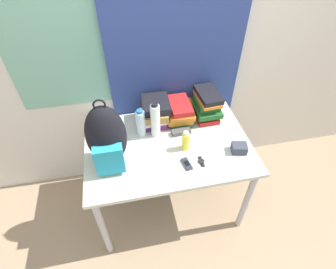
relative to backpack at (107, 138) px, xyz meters
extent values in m
plane|color=#9E8466|center=(0.42, -0.33, -1.00)|extent=(12.00, 12.00, 0.00)
cube|color=silver|center=(0.42, 0.59, 0.25)|extent=(6.00, 0.05, 2.50)
cube|color=#75B299|center=(-0.07, 0.56, 0.30)|extent=(1.10, 0.01, 0.80)
cube|color=navy|center=(0.58, 0.53, 0.25)|extent=(1.05, 0.04, 2.50)
cube|color=beige|center=(0.42, 0.09, -0.24)|extent=(1.23, 0.83, 0.03)
cylinder|color=#B2B2B7|center=(-0.14, -0.28, -0.63)|extent=(0.05, 0.05, 0.74)
cylinder|color=#B2B2B7|center=(0.98, -0.28, -0.63)|extent=(0.05, 0.05, 0.74)
cylinder|color=#B2B2B7|center=(-0.14, 0.45, -0.63)|extent=(0.05, 0.05, 0.74)
cylinder|color=#B2B2B7|center=(0.98, 0.45, -0.63)|extent=(0.05, 0.05, 0.74)
ellipsoid|color=black|center=(0.00, 0.01, 0.01)|extent=(0.26, 0.20, 0.48)
cube|color=teal|center=(0.00, -0.11, -0.09)|extent=(0.18, 0.07, 0.21)
torus|color=black|center=(0.00, 0.01, 0.26)|extent=(0.08, 0.01, 0.08)
cube|color=#6B2370|center=(0.37, 0.35, -0.20)|extent=(0.19, 0.23, 0.06)
cube|color=silver|center=(0.37, 0.34, -0.16)|extent=(0.23, 0.23, 0.03)
cube|color=olive|center=(0.37, 0.35, -0.11)|extent=(0.21, 0.28, 0.06)
cube|color=black|center=(0.38, 0.36, -0.05)|extent=(0.22, 0.25, 0.06)
cube|color=#1E5623|center=(0.57, 0.35, -0.21)|extent=(0.17, 0.26, 0.04)
cube|color=orange|center=(0.56, 0.35, -0.17)|extent=(0.21, 0.27, 0.05)
cube|color=orange|center=(0.58, 0.34, -0.13)|extent=(0.22, 0.29, 0.03)
cube|color=red|center=(0.57, 0.35, -0.09)|extent=(0.17, 0.27, 0.05)
cube|color=red|center=(0.79, 0.35, -0.21)|extent=(0.17, 0.28, 0.04)
cube|color=orange|center=(0.79, 0.36, -0.18)|extent=(0.19, 0.25, 0.02)
cube|color=#1E5623|center=(0.79, 0.35, -0.14)|extent=(0.20, 0.28, 0.04)
cube|color=#1E5623|center=(0.79, 0.35, -0.10)|extent=(0.17, 0.22, 0.06)
cube|color=orange|center=(0.80, 0.35, -0.06)|extent=(0.17, 0.28, 0.02)
cube|color=black|center=(0.80, 0.36, -0.02)|extent=(0.18, 0.28, 0.04)
cylinder|color=silver|center=(0.24, 0.23, -0.12)|extent=(0.07, 0.07, 0.22)
cylinder|color=#286BB7|center=(0.24, 0.23, 0.00)|extent=(0.04, 0.04, 0.02)
cylinder|color=white|center=(0.35, 0.21, -0.09)|extent=(0.07, 0.07, 0.28)
cylinder|color=black|center=(0.35, 0.21, 0.06)|extent=(0.05, 0.05, 0.02)
cylinder|color=yellow|center=(0.54, 0.02, -0.16)|extent=(0.06, 0.06, 0.14)
cylinder|color=white|center=(0.54, 0.02, -0.08)|extent=(0.04, 0.04, 0.02)
cube|color=#2D2D33|center=(0.51, -0.14, -0.22)|extent=(0.06, 0.11, 0.02)
cube|color=black|center=(0.51, -0.14, -0.21)|extent=(0.04, 0.05, 0.00)
cube|color=#47474C|center=(0.54, 0.18, -0.21)|extent=(0.15, 0.07, 0.04)
cube|color=#383D47|center=(0.91, -0.09, -0.20)|extent=(0.12, 0.11, 0.06)
cube|color=black|center=(0.62, -0.13, -0.23)|extent=(0.03, 0.10, 0.00)
cylinder|color=#232328|center=(0.62, -0.13, -0.22)|extent=(0.04, 0.04, 0.01)
camera|label=1|loc=(0.15, -1.25, 1.19)|focal=28.00mm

